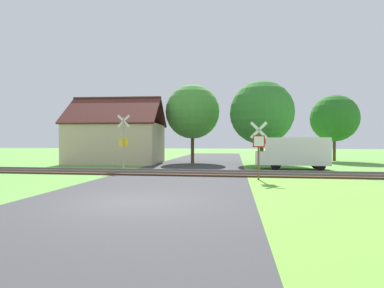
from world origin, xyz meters
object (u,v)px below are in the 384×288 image
crossing_sign_far (123,139)px  tree_far (334,118)px  tree_center (193,112)px  house (117,142)px  mail_truck (294,152)px  tree_right (262,113)px  stop_sign_near (259,146)px

crossing_sign_far → tree_far: size_ratio=0.57×
tree_center → house: bearing=-167.6°
crossing_sign_far → mail_truck: (11.67, 2.17, -0.88)m
tree_far → mail_truck: tree_far is taller
tree_right → tree_center: bearing=167.5°
tree_far → tree_center: 14.60m
tree_right → stop_sign_near: bearing=-95.6°
tree_right → tree_center: size_ratio=0.99×
tree_right → mail_truck: bearing=-69.6°
crossing_sign_far → house: size_ratio=0.44×
stop_sign_near → mail_truck: stop_sign_near is taller
stop_sign_near → tree_far: 19.04m
crossing_sign_far → tree_center: 9.50m
house → tree_far: bearing=11.1°
crossing_sign_far → tree_far: tree_far is taller
house → mail_truck: house is taller
stop_sign_near → crossing_sign_far: bearing=-29.9°
tree_right → mail_truck: (1.80, -4.83, -3.24)m
tree_right → tree_center: tree_center is taller
crossing_sign_far → house: 7.62m
stop_sign_near → tree_far: bearing=-122.5°
house → mail_truck: size_ratio=1.73×
crossing_sign_far → house: bearing=108.5°
tree_center → tree_far: bearing=16.6°
tree_center → tree_right: bearing=-12.5°
house → tree_right: 13.39m
stop_sign_near → house: house is taller
tree_right → mail_truck: tree_right is taller
house → tree_center: tree_center is taller
stop_sign_near → house: (-12.07, 11.00, 0.25)m
tree_far → stop_sign_near: bearing=-117.8°
stop_sign_near → tree_right: size_ratio=0.41×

